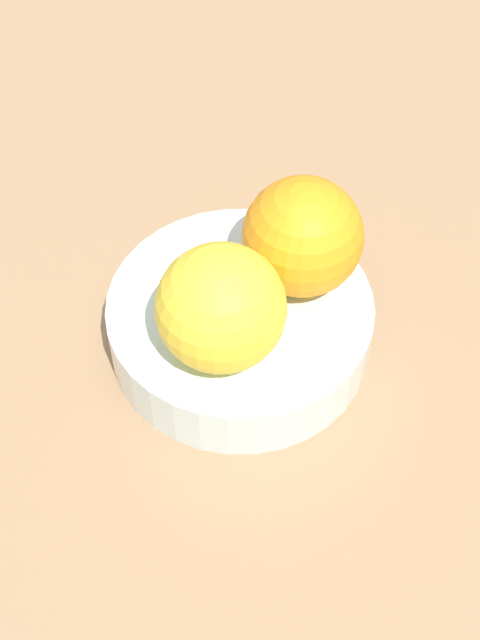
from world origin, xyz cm
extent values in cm
cube|color=#997551|center=(0.00, 0.00, -1.00)|extent=(110.00, 110.00, 2.00)
cylinder|color=silver|center=(0.00, 0.00, 0.34)|extent=(9.75, 9.75, 0.69)
cylinder|color=silver|center=(0.00, 0.00, 1.91)|extent=(15.73, 15.73, 3.81)
sphere|color=yellow|center=(0.73, 3.26, 7.35)|extent=(7.08, 7.08, 7.08)
sphere|color=orange|center=(-3.37, -2.36, 7.30)|extent=(6.98, 6.98, 6.98)
camera|label=1|loc=(-2.80, 32.10, 43.20)|focal=49.01mm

